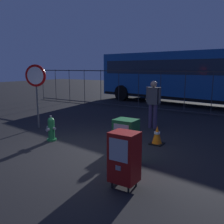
% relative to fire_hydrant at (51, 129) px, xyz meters
% --- Properties ---
extents(ground_plane, '(60.00, 60.00, 0.00)m').
position_rel_fire_hydrant_xyz_m(ground_plane, '(1.33, -0.44, -0.35)').
color(ground_plane, black).
extents(fire_hydrant, '(0.33, 0.31, 0.75)m').
position_rel_fire_hydrant_xyz_m(fire_hydrant, '(0.00, 0.00, 0.00)').
color(fire_hydrant, '#1E7238').
rests_on(fire_hydrant, ground_plane).
extents(newspaper_box_primary, '(0.48, 0.42, 1.02)m').
position_rel_fire_hydrant_xyz_m(newspaper_box_primary, '(2.74, -0.38, 0.22)').
color(newspaper_box_primary, black).
rests_on(newspaper_box_primary, ground_plane).
extents(newspaper_box_secondary, '(0.48, 0.42, 1.02)m').
position_rel_fire_hydrant_xyz_m(newspaper_box_secondary, '(3.25, -1.32, 0.22)').
color(newspaper_box_secondary, black).
rests_on(newspaper_box_secondary, ground_plane).
extents(stop_sign, '(0.71, 0.31, 2.23)m').
position_rel_fire_hydrant_xyz_m(stop_sign, '(-1.56, 0.83, 1.25)').
color(stop_sign, '#4C4F54').
rests_on(stop_sign, ground_plane).
extents(pedestrian, '(0.55, 0.22, 1.67)m').
position_rel_fire_hydrant_xyz_m(pedestrian, '(1.87, 3.04, 0.60)').
color(pedestrian, '#382D51').
rests_on(pedestrian, ground_plane).
extents(traffic_cone, '(0.36, 0.36, 0.53)m').
position_rel_fire_hydrant_xyz_m(traffic_cone, '(2.75, 1.37, -0.09)').
color(traffic_cone, black).
rests_on(traffic_cone, ground_plane).
extents(fence_barrier, '(18.03, 0.04, 2.00)m').
position_rel_fire_hydrant_xyz_m(fence_barrier, '(1.33, 6.49, 0.67)').
color(fence_barrier, '#2D2D33').
rests_on(fence_barrier, ground_plane).
extents(bus_near, '(10.74, 3.90, 3.00)m').
position_rel_fire_hydrant_xyz_m(bus_near, '(0.99, 9.49, 1.36)').
color(bus_near, '#19519E').
rests_on(bus_near, ground_plane).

